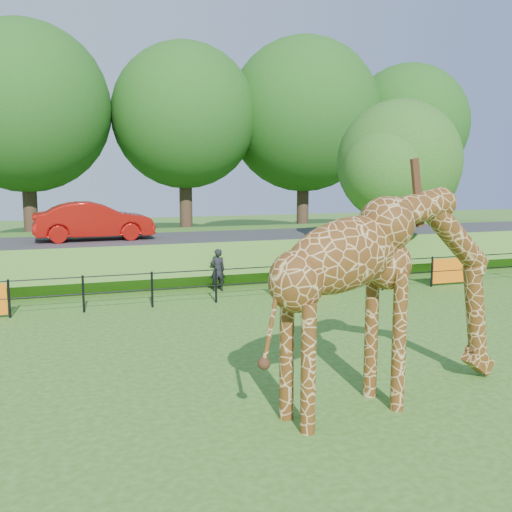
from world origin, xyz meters
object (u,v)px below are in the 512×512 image
object	(u,v)px
visitor	(218,270)
car_red	(94,221)
giraffe	(393,297)
tree_east	(400,167)

from	to	relation	value
visitor	car_red	bearing A→B (deg)	-53.74
giraffe	tree_east	size ratio (longest dim) A/B	0.79
car_red	tree_east	distance (m)	12.07
car_red	tree_east	bearing A→B (deg)	-115.86
car_red	visitor	world-z (taller)	car_red
giraffe	car_red	xyz separation A→B (m)	(-4.21, 15.00, 0.28)
car_red	tree_east	world-z (taller)	tree_east
giraffe	tree_east	world-z (taller)	tree_east
car_red	visitor	size ratio (longest dim) A/B	3.11
giraffe	tree_east	xyz separation A→B (m)	(6.68, 10.26, 2.38)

